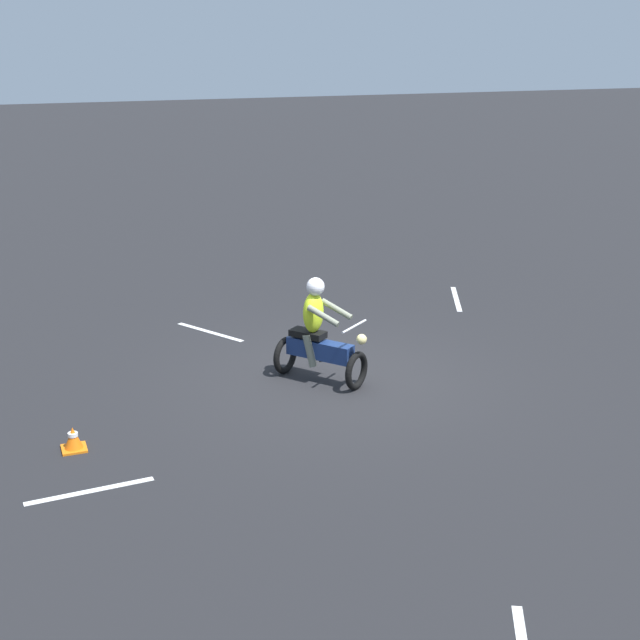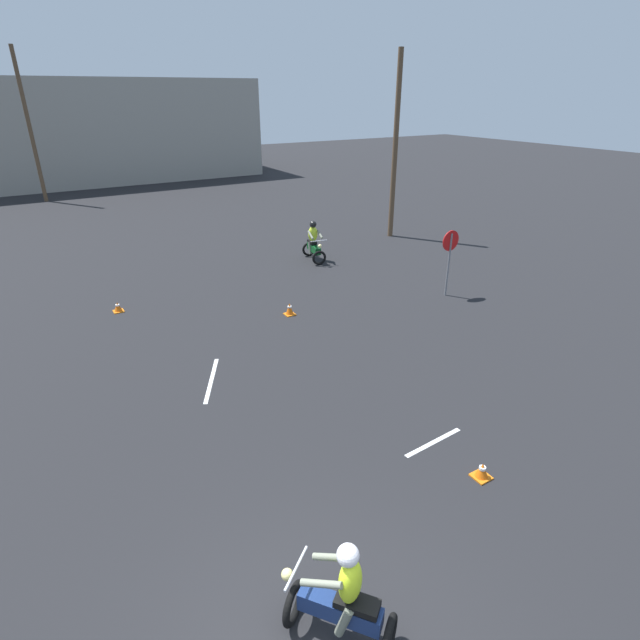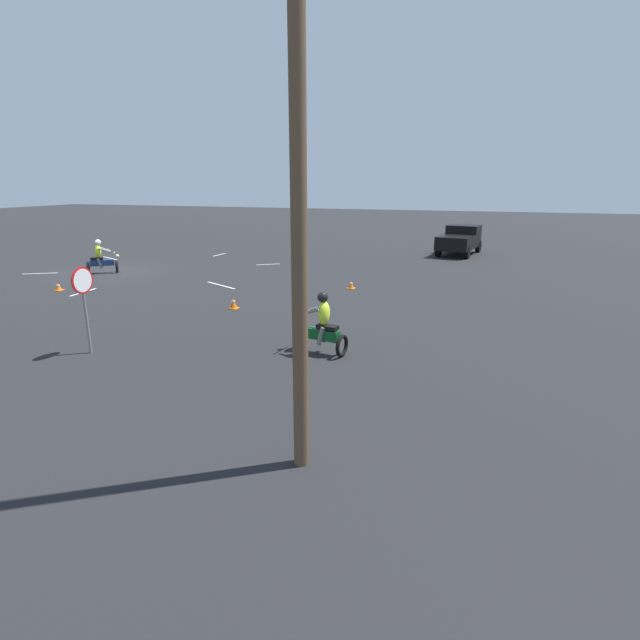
{
  "view_description": "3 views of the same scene",
  "coord_description": "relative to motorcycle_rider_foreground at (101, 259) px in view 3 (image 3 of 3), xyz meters",
  "views": [
    {
      "loc": [
        4.9,
        12.12,
        5.21
      ],
      "look_at": [
        0.33,
        -0.0,
        1.0
      ],
      "focal_mm": 50.0,
      "sensor_mm": 36.0,
      "label": 1
    },
    {
      "loc": [
        -2.07,
        -3.48,
        6.52
      ],
      "look_at": [
        4.22,
        6.95,
        0.9
      ],
      "focal_mm": 28.0,
      "sensor_mm": 36.0,
      "label": 2
    },
    {
      "loc": [
        19.96,
        17.88,
        4.39
      ],
      "look_at": [
        8.1,
        13.9,
        0.9
      ],
      "focal_mm": 28.0,
      "sensor_mm": 36.0,
      "label": 3
    }
  ],
  "objects": [
    {
      "name": "motorcycle_rider_background",
      "position": [
        7.76,
        13.96,
        0.0
      ],
      "size": [
        0.89,
        1.55,
        1.66
      ],
      "rotation": [
        0.0,
        0.0,
        2.95
      ],
      "color": "black",
      "rests_on": "ground"
    },
    {
      "name": "lane_stripe_ne",
      "position": [
        0.74,
        7.0,
        -0.72
      ],
      "size": [
        1.06,
        1.92,
        0.01
      ],
      "primitive_type": "cube",
      "rotation": [
        0.0,
        0.0,
        2.66
      ],
      "color": "silver",
      "rests_on": "ground"
    },
    {
      "name": "traffic_cone_near_right",
      "position": [
        4.26,
        9.5,
        -0.53
      ],
      "size": [
        0.32,
        0.32,
        0.4
      ],
      "color": "orange",
      "rests_on": "ground"
    },
    {
      "name": "lane_stripe_se",
      "position": [
        1.02,
        -2.89,
        -0.72
      ],
      "size": [
        0.91,
        1.44,
        0.01
      ],
      "primitive_type": "cube",
      "rotation": [
        0.0,
        0.0,
        6.82
      ],
      "color": "silver",
      "rests_on": "ground"
    },
    {
      "name": "lane_stripe_e",
      "position": [
        3.78,
        2.36,
        -0.72
      ],
      "size": [
        1.53,
        0.2,
        0.01
      ],
      "primitive_type": "cube",
      "rotation": [
        0.0,
        0.0,
        1.64
      ],
      "color": "silver",
      "rests_on": "ground"
    },
    {
      "name": "lane_stripe_sw",
      "position": [
        -4.21,
        -3.17,
        -0.72
      ],
      "size": [
        0.81,
        1.63,
        0.01
      ],
      "primitive_type": "cube",
      "rotation": [
        0.0,
        0.0,
        5.86
      ],
      "color": "silver",
      "rests_on": "ground"
    },
    {
      "name": "lane_stripe_nw",
      "position": [
        -5.1,
        6.62,
        -0.72
      ],
      "size": [
        0.82,
        1.11,
        0.01
      ],
      "primitive_type": "cube",
      "rotation": [
        0.0,
        0.0,
        3.75
      ],
      "color": "silver",
      "rests_on": "ground"
    },
    {
      "name": "lane_stripe_w",
      "position": [
        -7.52,
        2.25,
        -0.72
      ],
      "size": [
        1.43,
        0.17,
        0.01
      ],
      "primitive_type": "cube",
      "rotation": [
        0.0,
        0.0,
        4.67
      ],
      "color": "silver",
      "rests_on": "ground"
    },
    {
      "name": "stop_sign",
      "position": [
        9.7,
        8.18,
        0.91
      ],
      "size": [
        0.7,
        0.08,
        2.3
      ],
      "color": "slate",
      "rests_on": "ground"
    },
    {
      "name": "utility_pole_near",
      "position": [
        12.94,
        15.36,
        3.37
      ],
      "size": [
        0.24,
        0.24,
        8.19
      ],
      "primitive_type": "cylinder",
      "color": "brown",
      "rests_on": "ground"
    },
    {
      "name": "pickup_truck",
      "position": [
        -12.39,
        16.23,
        0.2
      ],
      "size": [
        4.41,
        2.63,
        1.73
      ],
      "rotation": [
        0.0,
        0.0,
        1.39
      ],
      "color": "black",
      "rests_on": "ground"
    },
    {
      "name": "traffic_cone_mid_center",
      "position": [
        3.84,
        1.15,
        -0.57
      ],
      "size": [
        0.32,
        0.32,
        0.32
      ],
      "color": "orange",
      "rests_on": "ground"
    },
    {
      "name": "ground_plane",
      "position": [
        -0.35,
        0.03,
        -0.73
      ],
      "size": [
        120.0,
        120.0,
        0.0
      ],
      "primitive_type": "plane",
      "color": "black"
    },
    {
      "name": "traffic_cone_mid_left",
      "position": [
        -0.38,
        12.58,
        -0.57
      ],
      "size": [
        0.32,
        0.32,
        0.33
      ],
      "color": "orange",
      "rests_on": "ground"
    },
    {
      "name": "motorcycle_rider_foreground",
      "position": [
        0.0,
        0.0,
        0.0
      ],
      "size": [
        1.33,
        1.47,
        1.66
      ],
      "rotation": [
        0.0,
        0.0,
        0.66
      ],
      "color": "black",
      "rests_on": "ground"
    }
  ]
}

